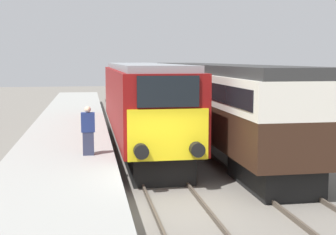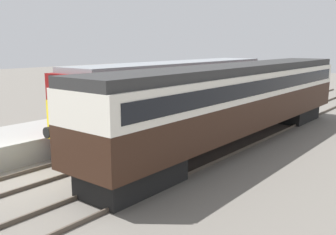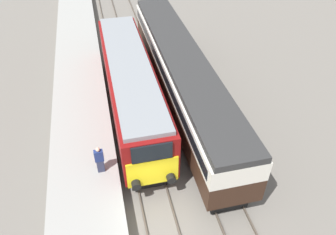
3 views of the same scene
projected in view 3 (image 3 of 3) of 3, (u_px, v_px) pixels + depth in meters
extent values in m
plane|color=slate|center=(161.00, 224.00, 15.33)|extent=(120.00, 120.00, 0.00)
cube|color=gray|center=(82.00, 121.00, 20.46)|extent=(3.50, 50.00, 0.96)
cube|color=#4C4238|center=(130.00, 152.00, 18.92)|extent=(0.07, 60.00, 0.14)
cube|color=#4C4238|center=(155.00, 148.00, 19.18)|extent=(0.07, 60.00, 0.14)
cube|color=#4C4238|center=(187.00, 142.00, 19.53)|extent=(0.07, 60.00, 0.14)
cube|color=#4C4238|center=(210.00, 139.00, 19.78)|extent=(0.07, 60.00, 0.14)
cube|color=black|center=(145.00, 154.00, 18.19)|extent=(2.03, 4.00, 1.00)
cube|color=black|center=(124.00, 71.00, 24.95)|extent=(2.03, 4.00, 1.00)
cube|color=maroon|center=(130.00, 83.00, 20.42)|extent=(2.70, 13.98, 2.62)
cube|color=yellow|center=(153.00, 172.00, 15.46)|extent=(2.48, 0.10, 1.57)
cube|color=black|center=(152.00, 153.00, 14.63)|extent=(1.89, 0.10, 0.94)
cube|color=gray|center=(129.00, 63.00, 19.51)|extent=(2.38, 13.43, 0.24)
cylinder|color=black|center=(136.00, 185.00, 15.43)|extent=(0.44, 0.35, 0.44)
cylinder|color=black|center=(171.00, 179.00, 15.73)|extent=(0.44, 0.35, 0.44)
cube|color=black|center=(217.00, 177.00, 16.96)|extent=(1.89, 3.60, 0.95)
cube|color=black|center=(158.00, 47.00, 28.05)|extent=(1.89, 3.60, 0.95)
cube|color=#331E14|center=(181.00, 82.00, 21.76)|extent=(2.70, 19.14, 1.41)
cube|color=silver|center=(182.00, 65.00, 20.96)|extent=(2.71, 19.14, 1.11)
cube|color=black|center=(182.00, 65.00, 20.96)|extent=(2.75, 18.38, 0.61)
cube|color=#2D2D2D|center=(182.00, 55.00, 20.49)|extent=(2.48, 19.14, 0.36)
cube|color=#2D334C|center=(101.00, 165.00, 16.41)|extent=(0.36, 0.24, 0.76)
cube|color=navy|center=(99.00, 156.00, 15.97)|extent=(0.44, 0.26, 0.63)
sphere|color=beige|center=(98.00, 150.00, 15.70)|extent=(0.21, 0.21, 0.21)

